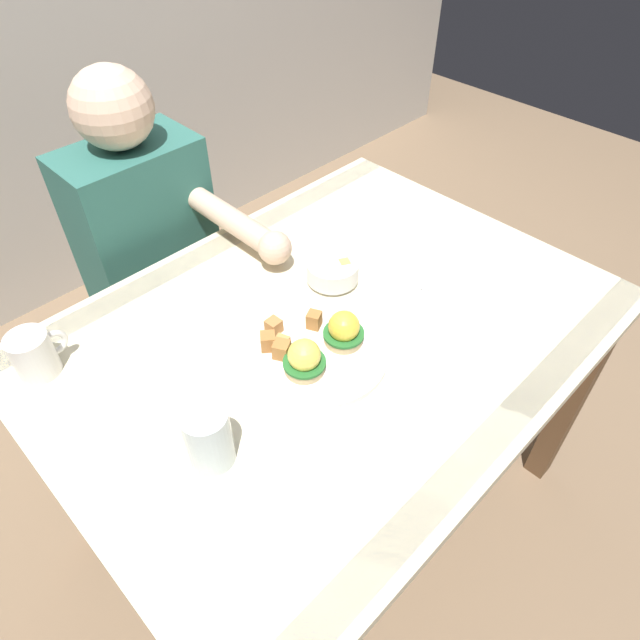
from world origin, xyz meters
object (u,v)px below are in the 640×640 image
(eggs_benedict_plate, at_px, (320,349))
(water_glass_near, at_px, (209,440))
(fork, at_px, (423,299))
(diner_person, at_px, (156,252))
(dining_table, at_px, (329,360))
(coffee_mug, at_px, (34,353))
(fruit_bowl, at_px, (332,271))

(eggs_benedict_plate, bearing_deg, water_glass_near, -173.24)
(fork, relative_size, water_glass_near, 1.19)
(water_glass_near, relative_size, diner_person, 0.11)
(dining_table, height_order, diner_person, diner_person)
(coffee_mug, height_order, water_glass_near, water_glass_near)
(diner_person, bearing_deg, eggs_benedict_plate, -91.05)
(dining_table, height_order, water_glass_near, water_glass_near)
(diner_person, bearing_deg, dining_table, -83.76)
(fruit_bowl, distance_m, diner_person, 0.54)
(coffee_mug, relative_size, water_glass_near, 0.92)
(dining_table, xyz_separation_m, eggs_benedict_plate, (-0.08, -0.05, 0.13))
(fork, relative_size, diner_person, 0.13)
(diner_person, bearing_deg, water_glass_near, -114.15)
(coffee_mug, distance_m, diner_person, 0.53)
(eggs_benedict_plate, distance_m, diner_person, 0.66)
(eggs_benedict_plate, height_order, diner_person, diner_person)
(fruit_bowl, relative_size, fork, 0.83)
(eggs_benedict_plate, relative_size, coffee_mug, 2.43)
(coffee_mug, height_order, fork, coffee_mug)
(fork, distance_m, water_glass_near, 0.58)
(fruit_bowl, relative_size, water_glass_near, 0.99)
(fruit_bowl, bearing_deg, water_glass_near, -159.17)
(eggs_benedict_plate, height_order, fork, eggs_benedict_plate)
(fruit_bowl, height_order, water_glass_near, water_glass_near)
(dining_table, height_order, fruit_bowl, fruit_bowl)
(fruit_bowl, bearing_deg, diner_person, 109.51)
(eggs_benedict_plate, bearing_deg, fork, -8.17)
(fruit_bowl, relative_size, coffee_mug, 1.08)
(dining_table, relative_size, fork, 8.33)
(diner_person, bearing_deg, fork, -68.30)
(dining_table, distance_m, diner_person, 0.60)
(dining_table, bearing_deg, coffee_mug, 147.34)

